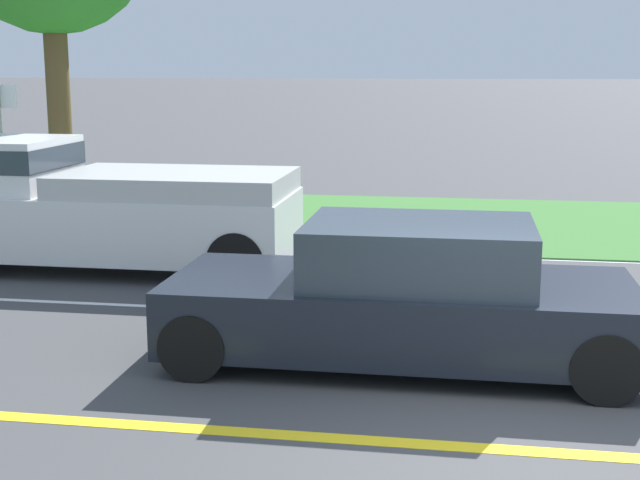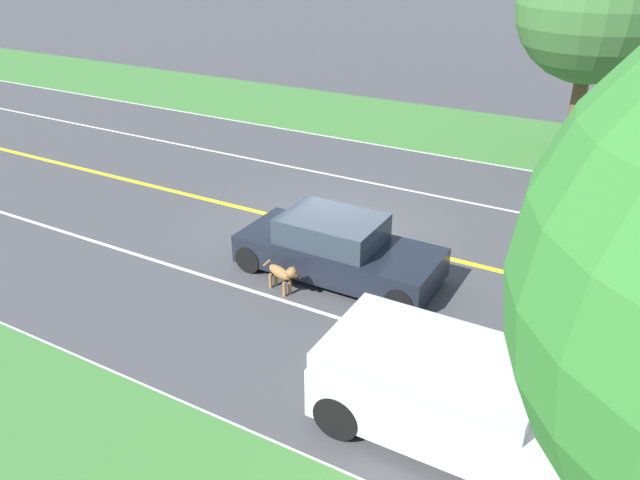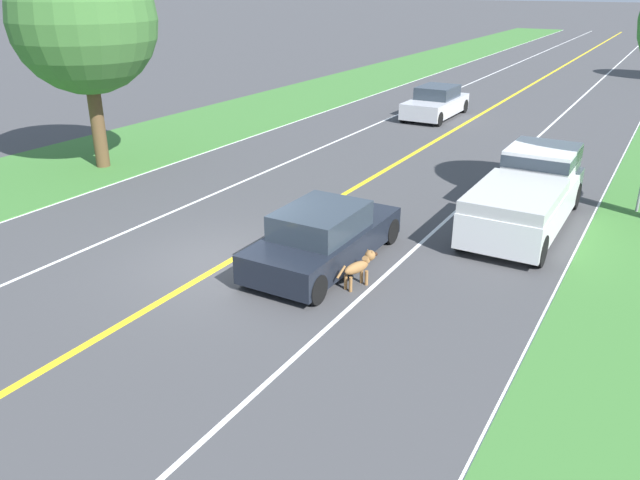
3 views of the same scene
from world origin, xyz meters
name	(u,v)px [view 3 (image 3 of 3)]	position (x,y,z in m)	size (l,w,h in m)	color
ground_plane	(227,263)	(0.00, 0.00, 0.00)	(400.00, 400.00, 0.00)	#424244
centre_divider_line	(227,263)	(0.00, 0.00, 0.00)	(0.18, 160.00, 0.01)	yellow
lane_edge_line_right	(532,343)	(7.00, 0.00, 0.00)	(0.14, 160.00, 0.01)	white
lane_edge_line_left	(33,211)	(-7.00, 0.00, 0.00)	(0.14, 160.00, 0.01)	white
lane_dash_same_dir	(360,298)	(3.50, 0.00, 0.00)	(0.10, 160.00, 0.01)	white
lane_dash_oncoming	(120,234)	(-3.50, 0.00, 0.00)	(0.10, 160.00, 0.01)	white
ego_car	(324,237)	(1.96, 1.14, 0.65)	(1.90, 4.50, 1.40)	black
dog	(360,266)	(3.22, 0.51, 0.47)	(0.49, 1.16, 0.76)	olive
pickup_truck	(528,191)	(5.43, 6.03, 0.94)	(2.06, 5.60, 1.85)	silver
oncoming_car	(436,103)	(-1.73, 18.36, 0.68)	(1.91, 4.45, 1.45)	silver
roadside_tree_left_near	(83,21)	(-8.82, 4.25, 4.89)	(4.73, 4.73, 7.28)	brown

